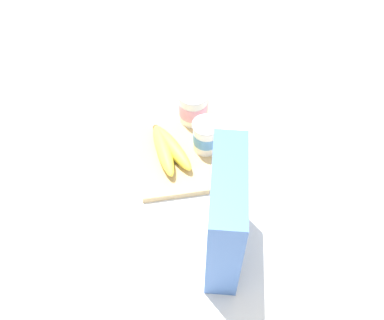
% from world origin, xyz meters
% --- Properties ---
extents(ground_plane, '(2.40, 2.40, 0.00)m').
position_xyz_m(ground_plane, '(0.00, 0.00, 0.00)').
color(ground_plane, silver).
extents(cutting_board, '(0.31, 0.24, 0.02)m').
position_xyz_m(cutting_board, '(0.00, 0.00, 0.01)').
color(cutting_board, tan).
rests_on(cutting_board, ground_plane).
extents(cereal_box, '(0.21, 0.11, 0.26)m').
position_xyz_m(cereal_box, '(0.29, 0.03, 0.13)').
color(cereal_box, '#4770B7').
rests_on(cereal_box, ground_plane).
extents(yogurt_cup_front, '(0.07, 0.07, 0.08)m').
position_xyz_m(yogurt_cup_front, '(-0.07, 0.03, 0.06)').
color(yogurt_cup_front, white).
rests_on(yogurt_cup_front, cutting_board).
extents(yogurt_cup_back, '(0.07, 0.07, 0.08)m').
position_xyz_m(yogurt_cup_back, '(0.03, 0.05, 0.06)').
color(yogurt_cup_back, white).
rests_on(yogurt_cup_back, cutting_board).
extents(banana_bunch, '(0.17, 0.10, 0.04)m').
position_xyz_m(banana_bunch, '(0.03, -0.05, 0.04)').
color(banana_bunch, yellow).
rests_on(banana_bunch, cutting_board).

